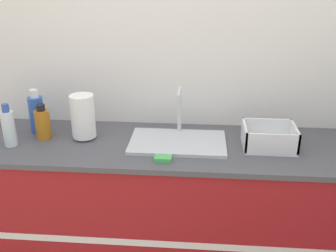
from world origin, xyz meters
TOP-DOWN VIEW (x-y plane):
  - wall_back at (0.00, 0.64)m, footprint 4.57×0.06m
  - counter_cabinet at (0.00, 0.30)m, footprint 2.20×0.63m
  - sink at (0.09, 0.31)m, footprint 0.54×0.34m
  - paper_towel_roll at (-0.46, 0.34)m, footprint 0.14×0.14m
  - dish_rack at (0.59, 0.31)m, footprint 0.28×0.23m
  - bottle_amber at (-0.69, 0.33)m, footprint 0.09×0.09m
  - bottle_clear at (-0.84, 0.21)m, footprint 0.07×0.07m
  - bottle_blue at (-0.76, 0.41)m, footprint 0.09×0.09m
  - sponge at (0.02, 0.09)m, footprint 0.09×0.06m

SIDE VIEW (x-z plane):
  - counter_cabinet at x=0.00m, z-range 0.00..0.88m
  - sponge at x=0.02m, z-range 0.88..0.91m
  - sink at x=0.09m, z-range 0.76..1.05m
  - dish_rack at x=0.59m, z-range 0.87..0.99m
  - bottle_amber at x=-0.69m, z-range 0.87..1.07m
  - bottle_clear at x=-0.84m, z-range 0.87..1.11m
  - bottle_blue at x=-0.76m, z-range 0.87..1.13m
  - paper_towel_roll at x=-0.46m, z-range 0.88..1.14m
  - wall_back at x=0.00m, z-range 0.00..2.60m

